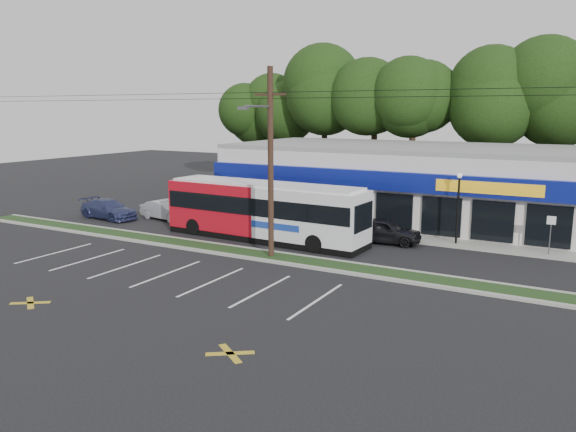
# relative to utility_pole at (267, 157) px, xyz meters

# --- Properties ---
(ground) EXTENTS (120.00, 120.00, 0.00)m
(ground) POSITION_rel_utility_pole_xyz_m (-2.83, -0.93, -5.41)
(ground) COLOR black
(ground) RESTS_ON ground
(grass_strip) EXTENTS (40.00, 1.60, 0.12)m
(grass_strip) POSITION_rel_utility_pole_xyz_m (-2.83, 0.07, -5.35)
(grass_strip) COLOR #1D3716
(grass_strip) RESTS_ON ground
(curb_south) EXTENTS (40.00, 0.25, 0.14)m
(curb_south) POSITION_rel_utility_pole_xyz_m (-2.83, -0.78, -5.34)
(curb_south) COLOR #9E9E93
(curb_south) RESTS_ON ground
(curb_north) EXTENTS (40.00, 0.25, 0.14)m
(curb_north) POSITION_rel_utility_pole_xyz_m (-2.83, 0.92, -5.34)
(curb_north) COLOR #9E9E93
(curb_north) RESTS_ON ground
(sidewalk) EXTENTS (32.00, 2.20, 0.10)m
(sidewalk) POSITION_rel_utility_pole_xyz_m (2.17, 8.07, -5.36)
(sidewalk) COLOR #9E9E93
(sidewalk) RESTS_ON ground
(strip_mall) EXTENTS (25.00, 12.55, 5.30)m
(strip_mall) POSITION_rel_utility_pole_xyz_m (2.67, 14.99, -2.76)
(strip_mall) COLOR beige
(strip_mall) RESTS_ON ground
(utility_pole) EXTENTS (50.00, 2.77, 10.00)m
(utility_pole) POSITION_rel_utility_pole_xyz_m (0.00, 0.00, 0.00)
(utility_pole) COLOR black
(utility_pole) RESTS_ON ground
(lamp_post) EXTENTS (0.30, 0.30, 4.25)m
(lamp_post) POSITION_rel_utility_pole_xyz_m (8.17, 7.87, -2.74)
(lamp_post) COLOR black
(lamp_post) RESTS_ON ground
(sign_post) EXTENTS (0.45, 0.10, 2.23)m
(sign_post) POSITION_rel_utility_pole_xyz_m (13.17, 7.65, -3.86)
(sign_post) COLOR #59595E
(sign_post) RESTS_ON ground
(tree_line) EXTENTS (46.76, 6.76, 11.83)m
(tree_line) POSITION_rel_utility_pole_xyz_m (1.17, 25.07, 3.00)
(tree_line) COLOR black
(tree_line) RESTS_ON ground
(metrobus) EXTENTS (13.18, 3.30, 3.51)m
(metrobus) POSITION_rel_utility_pole_xyz_m (-2.40, 3.57, -3.55)
(metrobus) COLOR #B40D1C
(metrobus) RESTS_ON ground
(car_dark) EXTENTS (4.57, 2.20, 1.50)m
(car_dark) POSITION_rel_utility_pole_xyz_m (4.28, 6.29, -4.66)
(car_dark) COLOR black
(car_dark) RESTS_ON ground
(car_silver) EXTENTS (4.35, 2.02, 1.38)m
(car_silver) POSITION_rel_utility_pole_xyz_m (-11.93, 5.51, -4.72)
(car_silver) COLOR #B0B5B9
(car_silver) RESTS_ON ground
(car_blue) EXTENTS (5.02, 2.48, 1.40)m
(car_blue) POSITION_rel_utility_pole_xyz_m (-15.83, 3.78, -4.71)
(car_blue) COLOR navy
(car_blue) RESTS_ON ground
(pedestrian_a) EXTENTS (0.74, 0.55, 1.83)m
(pedestrian_a) POSITION_rel_utility_pole_xyz_m (-0.83, 6.01, -4.50)
(pedestrian_a) COLOR silver
(pedestrian_a) RESTS_ON ground
(pedestrian_b) EXTENTS (0.91, 0.75, 1.71)m
(pedestrian_b) POSITION_rel_utility_pole_xyz_m (1.79, 5.15, -4.56)
(pedestrian_b) COLOR silver
(pedestrian_b) RESTS_ON ground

